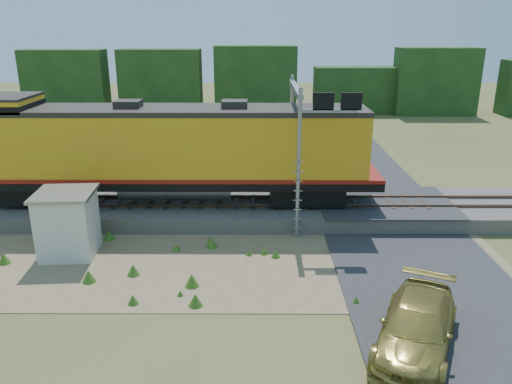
{
  "coord_description": "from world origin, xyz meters",
  "views": [
    {
      "loc": [
        0.25,
        -18.89,
        9.8
      ],
      "look_at": [
        0.16,
        3.0,
        2.4
      ],
      "focal_mm": 35.0,
      "sensor_mm": 36.0,
      "label": 1
    }
  ],
  "objects_px": {
    "signal_gantry": "(304,119)",
    "car": "(417,327)",
    "locomotive": "(167,150)",
    "shed": "(68,223)"
  },
  "relations": [
    {
      "from": "shed",
      "to": "car",
      "type": "bearing_deg",
      "value": -30.98
    },
    {
      "from": "locomotive",
      "to": "signal_gantry",
      "type": "xyz_separation_m",
      "value": [
        6.89,
        -0.67,
        1.71
      ]
    },
    {
      "from": "locomotive",
      "to": "shed",
      "type": "bearing_deg",
      "value": -128.72
    },
    {
      "from": "shed",
      "to": "signal_gantry",
      "type": "bearing_deg",
      "value": 16.41
    },
    {
      "from": "shed",
      "to": "signal_gantry",
      "type": "height_order",
      "value": "signal_gantry"
    },
    {
      "from": "signal_gantry",
      "to": "car",
      "type": "height_order",
      "value": "signal_gantry"
    },
    {
      "from": "car",
      "to": "locomotive",
      "type": "bearing_deg",
      "value": 155.13
    },
    {
      "from": "locomotive",
      "to": "car",
      "type": "bearing_deg",
      "value": -49.76
    },
    {
      "from": "shed",
      "to": "car",
      "type": "height_order",
      "value": "shed"
    },
    {
      "from": "signal_gantry",
      "to": "locomotive",
      "type": "bearing_deg",
      "value": 174.46
    }
  ]
}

